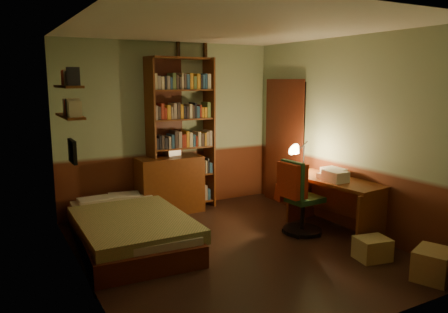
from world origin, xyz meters
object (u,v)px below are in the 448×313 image
desk_lamp (304,148)px  cardboard_box_b (372,249)px  cardboard_box_a (433,264)px  office_chair (303,193)px  dresser (170,185)px  bookshelf (181,135)px  desk (333,206)px  bed (128,217)px  mini_stereo (172,151)px

desk_lamp → cardboard_box_b: (-0.27, -1.59, -0.93)m
cardboard_box_a → cardboard_box_b: size_ratio=1.16×
desk_lamp → office_chair: bearing=-146.0°
cardboard_box_b → cardboard_box_a: bearing=-76.8°
dresser → cardboard_box_a: size_ratio=2.34×
bookshelf → office_chair: size_ratio=2.16×
bookshelf → cardboard_box_a: size_ratio=5.66×
desk_lamp → office_chair: desk_lamp is taller
bookshelf → cardboard_box_a: bookshelf is taller
bookshelf → desk: 2.53m
bed → cardboard_box_a: size_ratio=5.35×
mini_stereo → cardboard_box_b: (1.24, -2.95, -0.80)m
bed → cardboard_box_a: bed is taller
dresser → cardboard_box_b: dresser is taller
office_chair → cardboard_box_b: size_ratio=3.04×
bed → cardboard_box_b: bearing=-35.8°
desk_lamp → office_chair: (-0.40, -0.50, -0.51)m
dresser → bookshelf: 0.79m
desk → dresser: bearing=122.7°
office_chair → cardboard_box_a: bearing=-84.0°
mini_stereo → bed: bearing=-146.4°
desk_lamp → office_chair: size_ratio=0.59×
desk → desk_lamp: (0.05, 0.69, 0.69)m
bed → desk_lamp: size_ratio=3.45×
bed → mini_stereo: size_ratio=9.87×
bookshelf → desk: size_ratio=1.72×
mini_stereo → office_chair: 2.19m
desk_lamp → cardboard_box_a: (-0.12, -2.24, -0.90)m
mini_stereo → cardboard_box_a: (1.39, -3.60, -0.78)m
mini_stereo → desk: (1.46, -2.05, -0.56)m
desk → cardboard_box_a: (-0.07, -1.56, -0.21)m
bed → desk: desk is taller
bed → desk: bearing=-17.6°
mini_stereo → desk_lamp: desk_lamp is taller
dresser → cardboard_box_b: 3.14m
desk → office_chair: office_chair is taller
bookshelf → office_chair: bookshelf is taller
desk → cardboard_box_a: desk is taller
bed → bookshelf: 1.80m
dresser → desk_lamp: 2.12m
bed → cardboard_box_b: bed is taller
office_chair → cardboard_box_b: office_chair is taller
dresser → desk: bearing=-50.5°
bookshelf → office_chair: 2.15m
bed → dresser: bearing=48.6°
bookshelf → bed: bearing=-146.7°
mini_stereo → cardboard_box_a: 3.94m
bookshelf → cardboard_box_b: bearing=-77.3°
desk_lamp → bed: bearing=156.8°
desk → office_chair: bearing=145.8°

